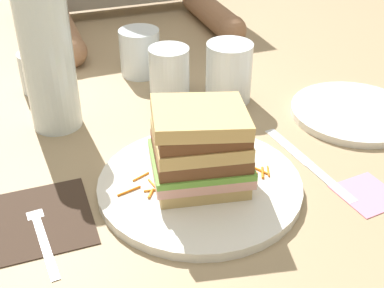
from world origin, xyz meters
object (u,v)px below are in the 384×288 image
Objects in this scene: napkin_dark at (36,218)px; napkin_pink at (367,194)px; knife at (310,164)px; side_plate at (354,112)px; empty_tumbler_1 at (140,52)px; main_plate at (200,185)px; juice_glass at (229,76)px; empty_tumbler_2 at (41,71)px; water_bottle at (47,52)px; fork at (39,228)px; empty_tumbler_0 at (169,73)px; sandwich at (200,147)px.

napkin_dark and napkin_pink have the same top height.
side_plate reaches higher than knife.
main_plate is at bearing -93.35° from empty_tumbler_1.
main_plate is at bearing 156.76° from napkin_pink.
juice_glass is at bearing 58.39° from main_plate.
knife is at bearing 113.11° from napkin_pink.
side_plate reaches higher than napkin_pink.
main_plate is at bearing -66.42° from empty_tumbler_2.
side_plate is at bearing -16.57° from water_bottle.
empty_tumbler_1 is at bearing 59.07° from fork.
napkin_dark is 0.53m from side_plate.
knife is at bearing -144.76° from side_plate.
side_plate is at bearing -44.07° from empty_tumbler_1.
empty_tumbler_1 is at bearing 101.07° from empty_tumbler_0.
juice_glass is 1.18× the size of empty_tumbler_1.
water_bottle is at bearing 177.46° from juice_glass.
main_plate is 1.31× the size of side_plate.
fork is at bearing -177.33° from sandwich.
side_plate is at bearing 11.77° from fork.
juice_glass is 1.12× the size of empty_tumbler_0.
empty_tumbler_2 is at bearing 152.53° from empty_tumbler_0.
empty_tumbler_0 reaches higher than fork.
knife is 1.96× the size of juice_glass.
empty_tumbler_0 is at bearing 114.35° from napkin_pink.
main_plate is at bearing 2.83° from fork.
napkin_dark is 1.56× the size of empty_tumbler_1.
main_plate reaches higher than side_plate.
main_plate is 0.21m from fork.
empty_tumbler_2 reaches higher than knife.
empty_tumbler_0 reaches higher than napkin_pink.
main_plate reaches higher than napkin_dark.
fork is (0.00, -0.02, 0.00)m from napkin_dark.
empty_tumbler_0 is (0.26, 0.25, 0.04)m from napkin_dark.
main_plate is 3.74× the size of empty_tumbler_2.
empty_tumbler_1 is (-0.02, 0.11, -0.00)m from empty_tumbler_0.
empty_tumbler_0 is 1.27× the size of empty_tumbler_2.
fork is at bearing -97.11° from empty_tumbler_2.
empty_tumbler_0 is (0.25, 0.27, 0.04)m from fork.
main_plate is at bearing -121.61° from juice_glass.
water_bottle is at bearing 75.54° from napkin_dark.
sandwich is 1.04× the size of napkin_dark.
empty_tumbler_2 reaches higher than napkin_pink.
juice_glass is at bearing 33.92° from fork.
empty_tumbler_1 is 0.42× the size of side_plate.
juice_glass is at bearing -23.93° from empty_tumbler_0.
fork is 0.28m from water_bottle.
empty_tumbler_1 is 0.40m from side_plate.
napkin_dark is at bearing 176.80° from main_plate.
water_bottle reaches higher than main_plate.
napkin_dark is 0.43m from napkin_pink.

